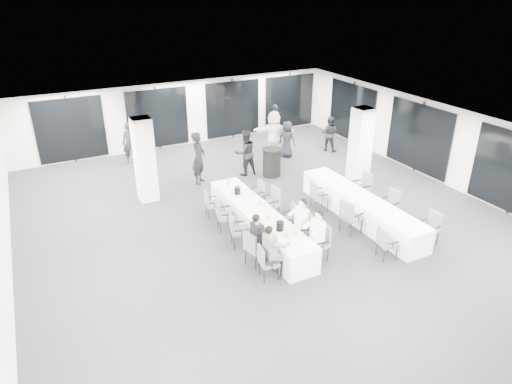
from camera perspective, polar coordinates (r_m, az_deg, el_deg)
room at (r=14.63m, az=2.46°, el=3.73°), size 14.04×16.04×2.84m
column_left at (r=15.21m, az=-13.74°, el=3.92°), size 0.60×0.60×2.80m
column_right at (r=16.35m, az=12.88°, el=5.48°), size 0.60×0.60×2.80m
banquet_table_main at (r=13.10m, az=0.32°, el=-3.82°), size 0.90×5.00×0.75m
banquet_table_side at (r=14.27m, az=12.89°, el=-1.95°), size 0.90×5.00×0.75m
cocktail_table at (r=16.99m, az=1.99°, el=3.75°), size 0.76×0.76×1.06m
chair_main_left_near at (r=11.19m, az=1.26°, el=-8.51°), size 0.52×0.55×0.89m
chair_main_left_second at (r=11.64m, az=-0.25°, el=-6.81°), size 0.59×0.62×0.97m
chair_main_left_mid at (r=12.46m, az=-2.42°, el=-4.61°), size 0.57×0.60×0.94m
chair_main_left_fourth at (r=13.20m, az=-4.17°, el=-2.69°), size 0.60×0.63×1.00m
chair_main_left_far at (r=14.07m, az=-5.73°, el=-1.28°), size 0.49×0.53×0.86m
chair_main_right_near at (r=12.00m, az=8.07°, el=-5.98°), size 0.52×0.58×0.98m
chair_main_right_second at (r=12.54m, az=6.10°, el=-4.45°), size 0.58×0.61×0.97m
chair_main_right_mid at (r=13.07m, az=4.39°, el=-3.19°), size 0.50×0.55×0.92m
chair_main_right_fourth at (r=13.94m, az=1.99°, el=-1.09°), size 0.52×0.57×0.99m
chair_main_right_far at (r=14.67m, az=0.25°, el=0.04°), size 0.46×0.51×0.87m
chair_side_left_near at (r=12.40m, az=15.85°, el=-5.95°), size 0.52×0.55×0.89m
chair_side_left_mid at (r=13.32m, az=11.62°, el=-2.82°), size 0.59×0.63×1.03m
chair_side_left_far at (r=14.50m, az=7.67°, el=-0.30°), size 0.56×0.60×0.96m
chair_side_right_near at (r=13.50m, az=21.02°, el=-3.96°), size 0.49×0.54×0.93m
chair_side_right_mid at (r=14.46m, az=16.48°, el=-1.27°), size 0.52×0.56×0.95m
chair_side_right_far at (r=15.31m, az=13.23°, el=0.78°), size 0.57×0.62×1.01m
seated_guest_a at (r=11.08m, az=2.04°, el=-7.02°), size 0.50×0.38×1.44m
seated_guest_b at (r=11.58m, az=0.44°, el=-5.47°), size 0.50×0.38×1.44m
seated_guest_c at (r=11.79m, az=7.45°, el=-5.11°), size 0.50×0.38×1.44m
seated_guest_d at (r=12.34m, az=5.46°, el=-3.54°), size 0.50×0.38×1.44m
standing_guest_a at (r=16.31m, az=-7.20°, el=4.66°), size 0.98×1.01×2.15m
standing_guest_b at (r=16.94m, az=-1.34°, el=5.31°), size 0.96×0.59×1.97m
standing_guest_d at (r=21.19m, az=2.44°, el=9.10°), size 1.20×1.07×1.78m
standing_guest_e at (r=18.82m, az=3.89°, el=6.88°), size 0.86×0.97×1.71m
standing_guest_f at (r=19.03m, az=2.24°, el=7.75°), size 2.06×1.54×2.10m
standing_guest_g at (r=18.71m, az=-15.51°, el=6.19°), size 0.83×0.75×1.89m
standing_guest_h at (r=19.73m, az=9.16°, el=7.49°), size 0.92×0.96×1.71m
ice_bucket_near at (r=11.92m, az=3.01°, el=-4.27°), size 0.21×0.21×0.24m
ice_bucket_far at (r=13.89m, az=-2.33°, el=0.19°), size 0.20×0.20×0.23m
water_bottle_a at (r=11.23m, az=4.13°, el=-6.36°), size 0.07×0.07×0.21m
water_bottle_b at (r=13.21m, az=0.52°, el=-1.22°), size 0.06×0.06×0.20m
water_bottle_c at (r=14.43m, az=-3.48°, el=1.13°), size 0.07×0.07×0.22m
plate_a at (r=11.71m, az=3.87°, el=-5.46°), size 0.22×0.22×0.03m
plate_b at (r=11.81m, az=4.93°, el=-5.21°), size 0.22×0.22×0.03m
plate_c at (r=12.53m, az=1.56°, el=-3.23°), size 0.18×0.18×0.03m
wine_glass at (r=11.49m, az=5.35°, el=-5.39°), size 0.08×0.08×0.20m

